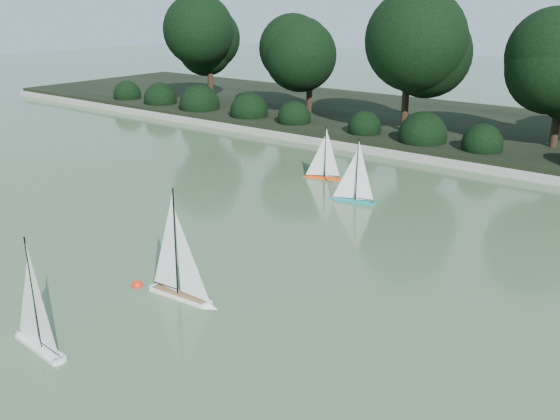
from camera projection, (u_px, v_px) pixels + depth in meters
name	position (u px, v px, depth m)	size (l,w,h in m)	color
ground	(219.00, 311.00, 8.24)	(80.00, 80.00, 0.00)	#35482B
pond_coping	(478.00, 167.00, 14.91)	(40.00, 0.35, 0.18)	gray
far_bank	(532.00, 137.00, 17.87)	(40.00, 8.00, 0.30)	black
shrub_hedge	(494.00, 146.00, 15.47)	(29.10, 1.10, 1.10)	black
sailboat_white_a	(34.00, 328.00, 7.35)	(1.12, 0.26, 1.53)	white
sailboat_white_b	(184.00, 282.00, 8.50)	(1.22, 0.28, 1.67)	white
sailboat_orange	(320.00, 170.00, 14.28)	(0.93, 0.46, 1.30)	#FE410C
sailboat_teal	(350.00, 191.00, 12.63)	(1.02, 0.40, 1.40)	teal
race_buoy	(137.00, 286.00, 8.97)	(0.17, 0.17, 0.17)	red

